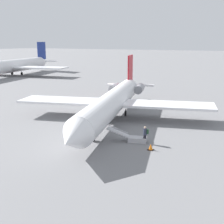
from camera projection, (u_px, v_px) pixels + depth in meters
ground_plane at (112, 120)px, 39.92m from camera, size 600.00×600.00×0.00m
airplane_main at (114, 101)px, 40.41m from camera, size 33.19×25.73×7.59m
airplane_far_right at (11, 66)px, 89.66m from camera, size 43.21×33.30×9.57m
boarding_stairs at (133, 138)px, 31.31m from camera, size 2.16×4.14×1.83m
passenger at (145, 133)px, 30.71m from camera, size 0.42×0.57×1.74m
traffic_cone_near_stairs at (151, 147)px, 28.96m from camera, size 0.55×0.55×0.60m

